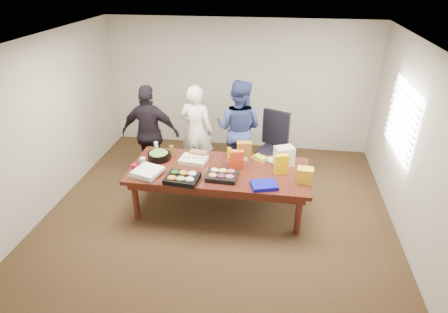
% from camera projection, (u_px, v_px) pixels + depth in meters
% --- Properties ---
extents(floor, '(5.50, 5.00, 0.02)m').
position_uv_depth(floor, '(220.00, 209.00, 6.16)').
color(floor, '#47301E').
rests_on(floor, ground).
extents(ceiling, '(5.50, 5.00, 0.02)m').
position_uv_depth(ceiling, '(218.00, 40.00, 4.90)').
color(ceiling, white).
rests_on(ceiling, wall_back).
extents(wall_back, '(5.50, 0.04, 2.70)m').
position_uv_depth(wall_back, '(239.00, 86.00, 7.72)').
color(wall_back, beige).
rests_on(wall_back, floor).
extents(wall_front, '(5.50, 0.04, 2.70)m').
position_uv_depth(wall_front, '(174.00, 246.00, 3.35)').
color(wall_front, beige).
rests_on(wall_front, floor).
extents(wall_left, '(0.04, 5.00, 2.70)m').
position_uv_depth(wall_left, '(49.00, 123.00, 5.91)').
color(wall_left, beige).
rests_on(wall_left, floor).
extents(wall_right, '(0.04, 5.00, 2.70)m').
position_uv_depth(wall_right, '(414.00, 147.00, 5.16)').
color(wall_right, beige).
rests_on(wall_right, floor).
extents(window_panel, '(0.03, 1.40, 1.10)m').
position_uv_depth(window_panel, '(402.00, 120.00, 5.62)').
color(window_panel, white).
rests_on(window_panel, wall_right).
extents(window_blinds, '(0.04, 1.36, 1.00)m').
position_uv_depth(window_blinds, '(399.00, 120.00, 5.63)').
color(window_blinds, beige).
rests_on(window_blinds, wall_right).
extents(conference_table, '(2.80, 1.20, 0.75)m').
position_uv_depth(conference_table, '(219.00, 189.00, 5.99)').
color(conference_table, '#4C1C0F').
rests_on(conference_table, floor).
extents(office_chair, '(0.81, 0.81, 1.21)m').
position_uv_depth(office_chair, '(274.00, 149.00, 6.76)').
color(office_chair, black).
rests_on(office_chair, floor).
extents(person_center, '(0.71, 0.54, 1.75)m').
position_uv_depth(person_center, '(197.00, 132.00, 6.79)').
color(person_center, white).
rests_on(person_center, floor).
extents(person_right, '(1.03, 0.89, 1.84)m').
position_uv_depth(person_right, '(239.00, 129.00, 6.80)').
color(person_right, navy).
rests_on(person_right, floor).
extents(person_left, '(1.06, 0.47, 1.78)m').
position_uv_depth(person_left, '(150.00, 133.00, 6.68)').
color(person_left, black).
rests_on(person_left, floor).
extents(veggie_tray, '(0.52, 0.42, 0.07)m').
position_uv_depth(veggie_tray, '(182.00, 179.00, 5.49)').
color(veggie_tray, black).
rests_on(veggie_tray, conference_table).
extents(fruit_tray, '(0.47, 0.37, 0.07)m').
position_uv_depth(fruit_tray, '(222.00, 176.00, 5.56)').
color(fruit_tray, black).
rests_on(fruit_tray, conference_table).
extents(sheet_cake, '(0.46, 0.37, 0.07)m').
position_uv_depth(sheet_cake, '(193.00, 160.00, 6.01)').
color(sheet_cake, white).
rests_on(sheet_cake, conference_table).
extents(salad_bowl, '(0.45, 0.45, 0.12)m').
position_uv_depth(salad_bowl, '(159.00, 156.00, 6.08)').
color(salad_bowl, black).
rests_on(salad_bowl, conference_table).
extents(chip_bag_blue, '(0.43, 0.37, 0.05)m').
position_uv_depth(chip_bag_blue, '(264.00, 185.00, 5.34)').
color(chip_bag_blue, '#0D0CA3').
rests_on(chip_bag_blue, conference_table).
extents(chip_bag_red, '(0.22, 0.13, 0.30)m').
position_uv_depth(chip_bag_red, '(237.00, 160.00, 5.77)').
color(chip_bag_red, red).
rests_on(chip_bag_red, conference_table).
extents(chip_bag_yellow, '(0.22, 0.14, 0.31)m').
position_uv_depth(chip_bag_yellow, '(282.00, 164.00, 5.63)').
color(chip_bag_yellow, '#FEC504').
rests_on(chip_bag_yellow, conference_table).
extents(chip_bag_orange, '(0.17, 0.08, 0.27)m').
position_uv_depth(chip_bag_orange, '(235.00, 158.00, 5.85)').
color(chip_bag_orange, gold).
rests_on(chip_bag_orange, conference_table).
extents(mayo_jar, '(0.10, 0.10, 0.13)m').
position_uv_depth(mayo_jar, '(237.00, 159.00, 5.98)').
color(mayo_jar, silver).
rests_on(mayo_jar, conference_table).
extents(mustard_bottle, '(0.08, 0.08, 0.18)m').
position_uv_depth(mustard_bottle, '(229.00, 153.00, 6.11)').
color(mustard_bottle, '#D4D200').
rests_on(mustard_bottle, conference_table).
extents(dressing_bottle, '(0.08, 0.08, 0.21)m').
position_uv_depth(dressing_bottle, '(172.00, 151.00, 6.13)').
color(dressing_bottle, brown).
rests_on(dressing_bottle, conference_table).
extents(ranch_bottle, '(0.07, 0.07, 0.19)m').
position_uv_depth(ranch_bottle, '(156.00, 147.00, 6.28)').
color(ranch_bottle, silver).
rests_on(ranch_bottle, conference_table).
extents(banana_bunch, '(0.24, 0.23, 0.07)m').
position_uv_depth(banana_bunch, '(260.00, 158.00, 6.07)').
color(banana_bunch, yellow).
rests_on(banana_bunch, conference_table).
extents(bread_loaf, '(0.31, 0.18, 0.12)m').
position_uv_depth(bread_loaf, '(199.00, 154.00, 6.14)').
color(bread_loaf, '#91573B').
rests_on(bread_loaf, conference_table).
extents(kraft_bag, '(0.25, 0.17, 0.31)m').
position_uv_depth(kraft_bag, '(244.00, 150.00, 6.05)').
color(kraft_bag, '#996124').
rests_on(kraft_bag, conference_table).
extents(red_cup, '(0.10, 0.10, 0.11)m').
position_uv_depth(red_cup, '(134.00, 167.00, 5.75)').
color(red_cup, '#A90520').
rests_on(red_cup, conference_table).
extents(clear_cup_a, '(0.08, 0.08, 0.11)m').
position_uv_depth(clear_cup_a, '(142.00, 161.00, 5.93)').
color(clear_cup_a, silver).
rests_on(clear_cup_a, conference_table).
extents(clear_cup_b, '(0.10, 0.10, 0.12)m').
position_uv_depth(clear_cup_b, '(143.00, 161.00, 5.93)').
color(clear_cup_b, silver).
rests_on(clear_cup_b, conference_table).
extents(pizza_box_lower, '(0.46, 0.46, 0.04)m').
position_uv_depth(pizza_box_lower, '(147.00, 173.00, 5.66)').
color(pizza_box_lower, silver).
rests_on(pizza_box_lower, conference_table).
extents(pizza_box_upper, '(0.48, 0.48, 0.04)m').
position_uv_depth(pizza_box_upper, '(148.00, 171.00, 5.63)').
color(pizza_box_upper, white).
rests_on(pizza_box_upper, pizza_box_lower).
extents(plate_a, '(0.23, 0.23, 0.01)m').
position_uv_depth(plate_a, '(274.00, 160.00, 6.07)').
color(plate_a, beige).
rests_on(plate_a, conference_table).
extents(plate_b, '(0.26, 0.26, 0.01)m').
position_uv_depth(plate_b, '(258.00, 158.00, 6.15)').
color(plate_b, white).
rests_on(plate_b, conference_table).
extents(dip_bowl_a, '(0.17, 0.17, 0.06)m').
position_uv_depth(dip_bowl_a, '(245.00, 157.00, 6.10)').
color(dip_bowl_a, white).
rests_on(dip_bowl_a, conference_table).
extents(dip_bowl_b, '(0.17, 0.17, 0.06)m').
position_uv_depth(dip_bowl_b, '(203.00, 155.00, 6.16)').
color(dip_bowl_b, white).
rests_on(dip_bowl_b, conference_table).
extents(grocery_bag_white, '(0.35, 0.31, 0.31)m').
position_uv_depth(grocery_bag_white, '(284.00, 156.00, 5.87)').
color(grocery_bag_white, beige).
rests_on(grocery_bag_white, conference_table).
extents(grocery_bag_yellow, '(0.25, 0.19, 0.23)m').
position_uv_depth(grocery_bag_yellow, '(305.00, 175.00, 5.41)').
color(grocery_bag_yellow, gold).
rests_on(grocery_bag_yellow, conference_table).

